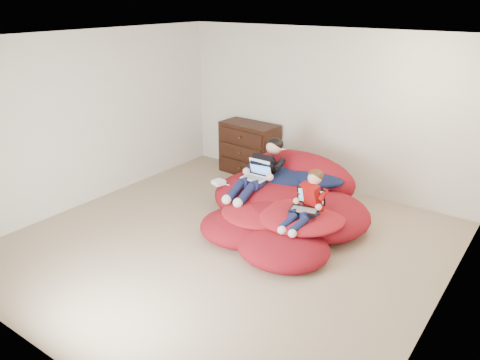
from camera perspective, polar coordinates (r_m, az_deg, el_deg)
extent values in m
cube|color=tan|center=(6.05, -1.54, -8.74)|extent=(5.10, 5.10, 0.25)
cube|color=silver|center=(7.56, 10.07, 8.43)|extent=(5.10, 0.02, 2.50)
cube|color=silver|center=(3.96, -24.46, -5.70)|extent=(5.10, 0.02, 2.50)
cube|color=silver|center=(7.24, -17.80, 7.14)|extent=(0.02, 5.10, 2.50)
cube|color=silver|center=(4.52, 24.52, -2.33)|extent=(0.02, 5.10, 2.50)
cube|color=silver|center=(5.24, -1.84, 16.96)|extent=(5.10, 5.10, 0.02)
cube|color=black|center=(8.14, 1.17, 3.85)|extent=(1.04, 0.58, 0.90)
cube|color=black|center=(8.02, 0.09, 1.55)|extent=(0.90, 0.09, 0.22)
cylinder|color=#4C3F26|center=(8.01, 0.01, 1.51)|extent=(0.03, 0.06, 0.03)
cube|color=black|center=(7.94, 0.09, 3.39)|extent=(0.90, 0.09, 0.22)
cylinder|color=#4C3F26|center=(7.92, 0.01, 3.35)|extent=(0.03, 0.06, 0.03)
cube|color=black|center=(7.86, 0.10, 5.26)|extent=(0.90, 0.09, 0.22)
cylinder|color=#4C3F26|center=(7.84, 0.01, 5.22)|extent=(0.03, 0.06, 0.03)
ellipsoid|color=maroon|center=(6.78, 3.66, -2.02)|extent=(1.67, 1.50, 0.60)
ellipsoid|color=maroon|center=(6.37, 9.29, -4.12)|extent=(1.44, 1.40, 0.52)
ellipsoid|color=maroon|center=(6.16, 4.72, -5.01)|extent=(1.49, 1.19, 0.48)
ellipsoid|color=maroon|center=(6.07, 0.04, -5.80)|extent=(1.08, 0.99, 0.36)
ellipsoid|color=maroon|center=(5.67, 5.27, -8.14)|extent=(1.14, 1.04, 0.37)
ellipsoid|color=maroon|center=(7.07, 7.43, 0.42)|extent=(1.72, 0.76, 0.76)
ellipsoid|color=#121B42|center=(6.91, 4.69, 0.76)|extent=(1.11, 0.91, 0.28)
ellipsoid|color=#121B42|center=(6.76, 8.91, 0.42)|extent=(0.93, 0.65, 0.22)
ellipsoid|color=red|center=(5.99, 7.43, -4.23)|extent=(1.15, 1.15, 0.21)
ellipsoid|color=red|center=(6.07, 1.99, -4.12)|extent=(0.95, 0.85, 0.17)
ellipsoid|color=white|center=(7.23, 4.98, 2.86)|extent=(0.42, 0.27, 0.27)
cube|color=black|center=(6.69, 3.33, 1.59)|extent=(0.34, 0.47, 0.44)
sphere|color=#EDAB91|center=(6.75, 4.15, 4.03)|extent=(0.22, 0.22, 0.22)
ellipsoid|color=black|center=(6.76, 4.28, 4.40)|extent=(0.25, 0.23, 0.19)
cylinder|color=#13183B|center=(6.53, 1.02, -0.19)|extent=(0.17, 0.37, 0.20)
cylinder|color=#13183B|center=(6.30, -0.65, -1.34)|extent=(0.14, 0.36, 0.23)
sphere|color=white|center=(6.19, -1.65, -2.40)|extent=(0.13, 0.13, 0.13)
cylinder|color=#13183B|center=(6.43, 2.37, -0.55)|extent=(0.17, 0.37, 0.20)
cylinder|color=#13183B|center=(6.20, 0.72, -1.73)|extent=(0.14, 0.36, 0.23)
sphere|color=white|center=(6.09, -0.27, -2.81)|extent=(0.13, 0.13, 0.13)
cube|color=#AB100F|center=(5.87, 8.72, -2.14)|extent=(0.29, 0.28, 0.39)
sphere|color=#EDAB91|center=(5.82, 9.11, 0.25)|extent=(0.17, 0.17, 0.17)
ellipsoid|color=#492A13|center=(5.82, 9.22, 0.59)|extent=(0.19, 0.18, 0.15)
cylinder|color=#13183B|center=(5.81, 7.17, -3.96)|extent=(0.18, 0.30, 0.16)
cylinder|color=#13183B|center=(5.62, 5.91, -5.09)|extent=(0.16, 0.29, 0.18)
sphere|color=white|center=(5.53, 5.11, -6.10)|extent=(0.10, 0.10, 0.10)
cylinder|color=#13183B|center=(5.75, 8.42, -4.31)|extent=(0.18, 0.30, 0.16)
cylinder|color=#13183B|center=(5.56, 7.19, -5.47)|extent=(0.16, 0.29, 0.18)
sphere|color=white|center=(5.47, 6.41, -6.50)|extent=(0.10, 0.10, 0.10)
cube|color=white|center=(6.46, 1.77, 0.24)|extent=(0.33, 0.23, 0.01)
cube|color=gray|center=(6.45, 1.71, 0.28)|extent=(0.28, 0.13, 0.00)
cube|color=white|center=(6.53, 2.48, 1.60)|extent=(0.33, 0.07, 0.23)
cube|color=#4283E0|center=(6.53, 2.45, 1.60)|extent=(0.29, 0.05, 0.19)
cube|color=black|center=(5.76, 7.87, -3.61)|extent=(0.40, 0.33, 0.01)
cube|color=gray|center=(5.75, 7.81, -3.57)|extent=(0.32, 0.20, 0.00)
cube|color=black|center=(5.84, 8.67, -1.95)|extent=(0.36, 0.17, 0.24)
cube|color=teal|center=(5.83, 8.63, -1.96)|extent=(0.31, 0.13, 0.19)
cube|color=white|center=(6.75, -2.62, -0.28)|extent=(0.19, 0.19, 0.06)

